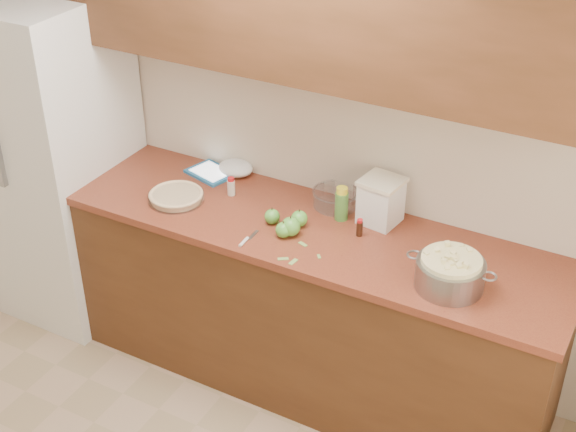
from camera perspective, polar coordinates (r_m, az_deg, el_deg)
The scene contains 22 objects.
room_shell at distance 2.57m, azimuth -15.48°, elevation -8.66°, with size 3.60×3.60×3.60m.
counter_run at distance 4.02m, azimuth 0.36°, elevation -5.97°, with size 2.64×0.68×0.92m.
fridge at distance 4.51m, azimuth -16.21°, elevation 3.82°, with size 0.70×0.70×1.80m, color white.
pie at distance 3.95m, azimuth -7.96°, elevation 1.39°, with size 0.28×0.28×0.04m.
colander at distance 3.37m, azimuth 11.45°, elevation -3.99°, with size 0.38×0.29×0.14m.
flour_canister at distance 3.73m, azimuth 6.62°, elevation 1.10°, with size 0.20×0.20×0.22m.
tablet at distance 4.17m, azimuth -5.50°, elevation 3.09°, with size 0.27×0.23×0.02m.
paring_knife at distance 3.62m, azimuth -3.05°, elevation -1.76°, with size 0.02×0.16×0.01m.
lemon_bottle at distance 3.75m, azimuth 3.83°, elevation 0.85°, with size 0.06×0.06×0.17m.
cinnamon_shaker at distance 3.96m, azimuth -4.06°, elevation 2.10°, with size 0.04×0.04×0.09m.
vanilla_bottle at distance 3.65m, azimuth 5.11°, elevation -0.84°, with size 0.03×0.03×0.08m.
mixing_bowl at distance 3.87m, azimuth 3.40°, elevation 1.34°, with size 0.23×0.23×0.08m.
paper_towel at distance 4.14m, azimuth -3.74°, elevation 3.43°, with size 0.18×0.15×0.08m, color white.
apple_left at distance 3.73m, azimuth -1.14°, elevation -0.03°, with size 0.07×0.07×0.08m.
apple_center at distance 3.71m, azimuth 0.81°, elevation -0.18°, with size 0.08×0.08×0.09m.
apple_front at distance 3.63m, azimuth -0.33°, elevation -1.00°, with size 0.07×0.07×0.09m.
apple_extra at distance 3.64m, azimuth 0.19°, elevation -0.76°, with size 0.09×0.09×0.10m.
peel_a at distance 3.52m, azimuth 2.22°, elevation -2.89°, with size 0.03×0.01×0.00m, color #83AA52.
peel_b at distance 3.60m, azimuth 1.06°, elevation -2.01°, with size 0.05×0.02×0.00m, color #83AA52.
peel_c at distance 3.48m, azimuth 0.37°, elevation -3.27°, with size 0.05×0.02×0.00m, color #83AA52.
peel_d at distance 3.75m, azimuth -0.89°, elevation -0.43°, with size 0.03×0.01×0.00m, color #83AA52.
peel_e at distance 3.50m, azimuth -0.35°, elevation -3.06°, with size 0.05×0.02×0.00m, color #83AA52.
Camera 1 is at (1.49, -1.33, 2.92)m, focal length 50.00 mm.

